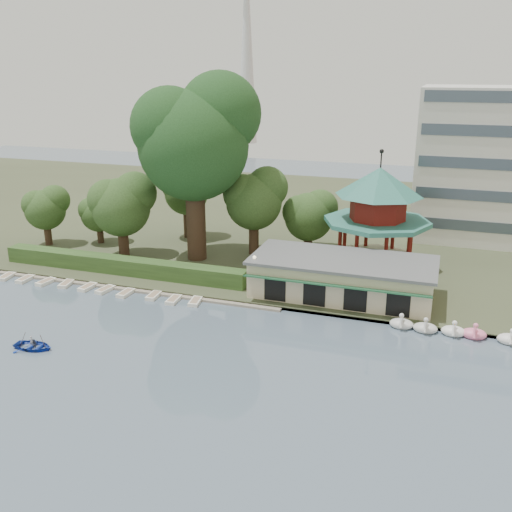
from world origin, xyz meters
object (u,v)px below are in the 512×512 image
at_px(pavilion, 378,208).
at_px(big_tree, 195,135).
at_px(boathouse, 342,277).
at_px(rowboat_with_passengers, 33,343).
at_px(dock, 131,288).

distance_m(pavilion, big_tree, 22.56).
distance_m(boathouse, big_tree, 23.67).
bearing_deg(big_tree, pavilion, 10.32).
xyz_separation_m(boathouse, big_tree, (-18.83, 6.23, 12.92)).
distance_m(boathouse, rowboat_with_passengers, 30.00).
height_order(pavilion, rowboat_with_passengers, pavilion).
distance_m(dock, boathouse, 22.62).
bearing_deg(pavilion, boathouse, -101.28).
bearing_deg(dock, rowboat_with_passengers, -92.95).
bearing_deg(big_tree, rowboat_with_passengers, -98.70).
bearing_deg(big_tree, boathouse, -18.32).
xyz_separation_m(dock, boathouse, (22.00, 4.77, 2.25)).
relative_size(pavilion, big_tree, 0.61).
distance_m(dock, rowboat_with_passengers, 14.71).
bearing_deg(rowboat_with_passengers, pavilion, 49.99).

